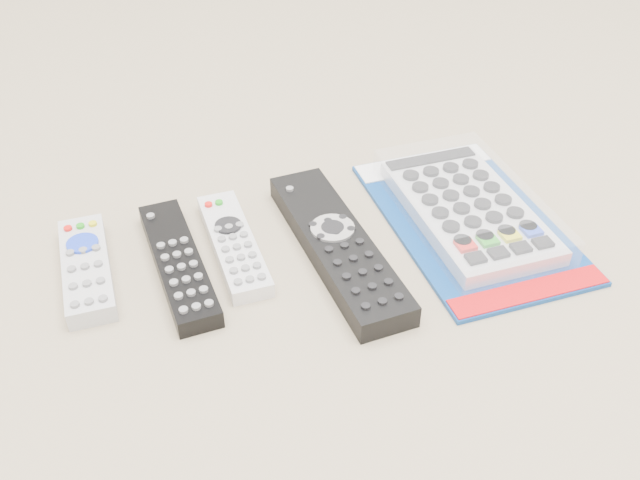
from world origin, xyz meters
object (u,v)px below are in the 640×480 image
object	(u,v)px
remote_slim_black	(178,263)
remote_large_black	(338,245)
remote_small_grey	(86,268)
remote_silver_dvd	(234,244)
jumbo_remote_packaged	(468,208)

from	to	relation	value
remote_slim_black	remote_large_black	size ratio (longest dim) A/B	0.76
remote_small_grey	remote_silver_dvd	bearing A→B (deg)	-2.64
remote_silver_dvd	jumbo_remote_packaged	xyz separation A→B (m)	(0.27, -0.03, 0.01)
remote_slim_black	remote_large_black	world-z (taller)	remote_large_black
remote_silver_dvd	jumbo_remote_packaged	size ratio (longest dim) A/B	0.60
remote_small_grey	remote_slim_black	bearing A→B (deg)	-13.15
remote_small_grey	remote_silver_dvd	xyz separation A→B (m)	(0.15, -0.01, -0.00)
remote_small_grey	jumbo_remote_packaged	size ratio (longest dim) A/B	0.54
remote_silver_dvd	remote_large_black	bearing A→B (deg)	-22.91
remote_small_grey	jumbo_remote_packaged	distance (m)	0.42
remote_slim_black	jumbo_remote_packaged	bearing A→B (deg)	-6.00
remote_slim_black	remote_large_black	distance (m)	0.17
remote_slim_black	jumbo_remote_packaged	world-z (taller)	jumbo_remote_packaged
remote_small_grey	remote_silver_dvd	size ratio (longest dim) A/B	0.90
remote_small_grey	remote_large_black	world-z (taller)	remote_large_black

